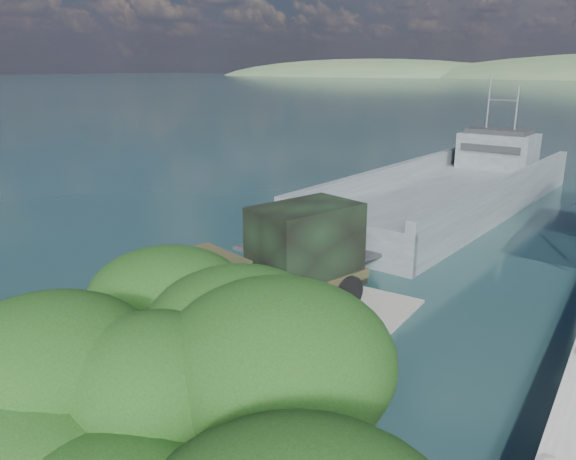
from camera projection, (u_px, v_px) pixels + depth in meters
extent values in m
plane|color=#163635|center=(211.00, 347.00, 19.99)|extent=(1400.00, 1400.00, 0.00)
cube|color=gray|center=(191.00, 352.00, 19.12)|extent=(10.00, 18.00, 0.50)
cube|color=#485054|center=(449.00, 203.00, 39.49)|extent=(11.03, 28.89, 2.35)
cube|color=#485054|center=(399.00, 172.00, 41.36)|extent=(3.16, 28.17, 1.22)
cube|color=#485054|center=(508.00, 185.00, 36.65)|extent=(3.16, 28.17, 1.22)
cube|color=#485054|center=(339.00, 243.00, 28.78)|extent=(8.47, 1.15, 2.45)
cube|color=#485054|center=(498.00, 151.00, 45.86)|extent=(5.97, 4.27, 2.82)
cube|color=#27292B|center=(500.00, 131.00, 45.41)|extent=(4.96, 3.43, 0.38)
cylinder|color=gray|center=(488.00, 103.00, 45.48)|extent=(0.15, 0.15, 4.71)
cylinder|color=gray|center=(516.00, 110.00, 44.27)|extent=(0.15, 0.15, 3.76)
cylinder|color=black|center=(185.00, 312.00, 20.05)|extent=(0.86, 1.46, 1.38)
cylinder|color=black|center=(223.00, 336.00, 18.26)|extent=(0.86, 1.46, 1.38)
cylinder|color=black|center=(265.00, 287.00, 22.29)|extent=(0.86, 1.46, 1.38)
cylinder|color=black|center=(306.00, 306.00, 20.50)|extent=(0.86, 1.46, 1.38)
cylinder|color=black|center=(305.00, 275.00, 23.61)|extent=(0.86, 1.46, 1.38)
cylinder|color=black|center=(346.00, 292.00, 21.81)|extent=(0.86, 1.46, 1.38)
cube|color=black|center=(271.00, 297.00, 20.95)|extent=(4.58, 8.42, 0.27)
cube|color=#1F311B|center=(204.00, 288.00, 18.86)|extent=(3.16, 2.81, 2.13)
cube|color=#1F311B|center=(171.00, 312.00, 18.22)|extent=(2.62, 1.63, 1.06)
cube|color=#1F311B|center=(301.00, 278.00, 21.77)|extent=(3.96, 5.46, 0.37)
cube|color=black|center=(306.00, 239.00, 21.47)|extent=(3.62, 4.61, 2.66)
cube|color=#27292B|center=(158.00, 335.00, 18.07)|extent=(2.62, 1.02, 0.32)
imported|color=#1F311B|center=(132.00, 315.00, 19.32)|extent=(0.67, 0.45, 1.78)
ellipsoid|color=black|center=(195.00, 442.00, 6.22)|extent=(5.61, 5.21, 2.40)
ellipsoid|color=black|center=(167.00, 291.00, 10.42)|extent=(2.80, 2.80, 1.60)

